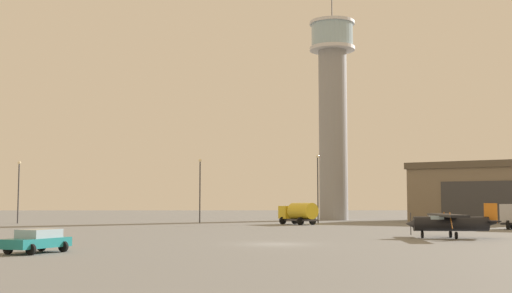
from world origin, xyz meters
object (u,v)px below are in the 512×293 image
at_px(light_post_north, 19,186).
at_px(airplane_black, 452,222).
at_px(control_tower, 333,106).
at_px(light_post_centre, 200,185).
at_px(truck_fuel_tanker_yellow, 299,212).
at_px(light_post_east, 318,183).
at_px(car_teal, 37,240).

bearing_deg(light_post_north, airplane_black, -39.88).
distance_m(control_tower, light_post_north, 51.63).
bearing_deg(airplane_black, light_post_centre, -54.74).
relative_size(truck_fuel_tanker_yellow, light_post_north, 0.71).
height_order(control_tower, truck_fuel_tanker_yellow, control_tower).
bearing_deg(light_post_centre, light_post_east, -4.83).
relative_size(truck_fuel_tanker_yellow, light_post_centre, 0.68).
height_order(control_tower, car_teal, control_tower).
bearing_deg(truck_fuel_tanker_yellow, control_tower, -51.44).
xyz_separation_m(airplane_black, light_post_north, (-48.03, 40.13, 3.84)).
distance_m(car_teal, light_post_east, 59.37).
bearing_deg(control_tower, truck_fuel_tanker_yellow, -109.58).
bearing_deg(light_post_centre, airplane_black, -60.88).
bearing_deg(light_post_east, light_post_north, 178.91).
bearing_deg(light_post_centre, truck_fuel_tanker_yellow, -27.07).
xyz_separation_m(light_post_north, light_post_centre, (25.34, 0.61, 0.22)).
bearing_deg(airplane_black, control_tower, -82.69).
height_order(airplane_black, light_post_north, light_post_north).
bearing_deg(light_post_north, light_post_centre, 1.39).
distance_m(control_tower, light_post_centre, 30.11).
xyz_separation_m(truck_fuel_tanker_yellow, light_post_east, (3.25, 5.45, 4.06)).
xyz_separation_m(airplane_black, light_post_centre, (-22.69, 40.74, 4.06)).
height_order(control_tower, light_post_centre, control_tower).
distance_m(car_teal, light_post_centre, 56.38).
relative_size(car_teal, light_post_centre, 0.49).
height_order(truck_fuel_tanker_yellow, car_teal, truck_fuel_tanker_yellow).
height_order(airplane_black, light_post_centre, light_post_centre).
height_order(control_tower, airplane_black, control_tower).
height_order(airplane_black, light_post_east, light_post_east).
xyz_separation_m(control_tower, airplane_black, (1.16, -56.69, -17.82)).
xyz_separation_m(airplane_black, light_post_east, (-6.02, 39.33, 4.33)).
xyz_separation_m(airplane_black, truck_fuel_tanker_yellow, (-9.28, 33.88, 0.26)).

